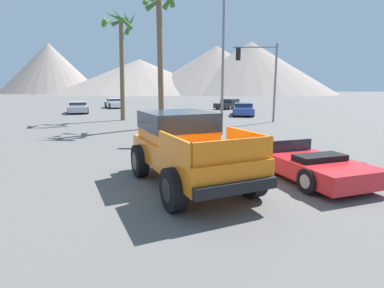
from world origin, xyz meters
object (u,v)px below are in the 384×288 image
(parked_car_silver, at_px, (78,107))
(palm_tree_short, at_px, (120,40))
(red_convertible_car, at_px, (301,162))
(traffic_light_main, at_px, (259,68))
(parked_car_dark, at_px, (230,104))
(palm_tree_tall, at_px, (160,24))
(orange_pickup_truck, at_px, (185,144))
(parked_car_blue, at_px, (243,109))
(parked_car_white, at_px, (114,103))
(street_lamp_post, at_px, (223,48))

(parked_car_silver, bearing_deg, palm_tree_short, 113.27)
(red_convertible_car, distance_m, traffic_light_main, 14.95)
(parked_car_dark, relative_size, traffic_light_main, 0.80)
(parked_car_silver, relative_size, traffic_light_main, 0.77)
(parked_car_dark, distance_m, palm_tree_tall, 19.33)
(orange_pickup_truck, height_order, parked_car_dark, orange_pickup_truck)
(parked_car_blue, xyz_separation_m, palm_tree_tall, (-6.47, -8.93, 6.03))
(parked_car_white, relative_size, parked_car_blue, 0.99)
(palm_tree_tall, distance_m, palm_tree_short, 5.69)
(parked_car_blue, distance_m, street_lamp_post, 12.93)
(parked_car_dark, height_order, palm_tree_tall, palm_tree_tall)
(traffic_light_main, distance_m, street_lamp_post, 7.30)
(orange_pickup_truck, bearing_deg, palm_tree_short, 84.07)
(red_convertible_car, bearing_deg, palm_tree_tall, 96.49)
(street_lamp_post, bearing_deg, parked_car_blue, 78.03)
(traffic_light_main, xyz_separation_m, palm_tree_short, (-10.84, 0.60, 2.21))
(traffic_light_main, xyz_separation_m, palm_tree_tall, (-6.97, -3.56, 2.58))
(parked_car_silver, height_order, traffic_light_main, traffic_light_main)
(parked_car_dark, relative_size, street_lamp_post, 0.59)
(parked_car_white, bearing_deg, orange_pickup_truck, 81.18)
(orange_pickup_truck, relative_size, street_lamp_post, 0.65)
(parked_car_dark, height_order, street_lamp_post, street_lamp_post)
(orange_pickup_truck, distance_m, parked_car_blue, 21.08)
(parked_car_silver, distance_m, palm_tree_short, 10.61)
(red_convertible_car, xyz_separation_m, parked_car_silver, (-16.40, 21.27, 0.16))
(parked_car_white, xyz_separation_m, traffic_light_main, (15.98, -14.50, 3.44))
(parked_car_white, distance_m, parked_car_blue, 17.97)
(palm_tree_short, bearing_deg, parked_car_white, 110.31)
(parked_car_silver, bearing_deg, parked_car_white, -122.91)
(parked_car_silver, distance_m, palm_tree_tall, 15.84)
(parked_car_white, relative_size, traffic_light_main, 0.79)
(red_convertible_car, distance_m, parked_car_dark, 28.38)
(orange_pickup_truck, distance_m, traffic_light_main, 16.23)
(street_lamp_post, height_order, palm_tree_short, palm_tree_short)
(traffic_light_main, height_order, street_lamp_post, street_lamp_post)
(parked_car_dark, bearing_deg, street_lamp_post, 119.73)
(parked_car_blue, distance_m, palm_tree_short, 12.72)
(parked_car_silver, xyz_separation_m, parked_car_white, (1.34, 7.71, 0.03))
(red_convertible_car, xyz_separation_m, parked_car_blue, (0.42, 19.85, 0.17))
(red_convertible_car, relative_size, palm_tree_tall, 0.54)
(orange_pickup_truck, distance_m, red_convertible_car, 3.67)
(red_convertible_car, height_order, street_lamp_post, street_lamp_post)
(parked_car_white, height_order, traffic_light_main, traffic_light_main)
(orange_pickup_truck, height_order, street_lamp_post, street_lamp_post)
(red_convertible_car, height_order, parked_car_silver, parked_car_silver)
(orange_pickup_truck, relative_size, parked_car_silver, 1.15)
(red_convertible_car, distance_m, palm_tree_tall, 13.94)
(parked_car_white, bearing_deg, parked_car_silver, 50.14)
(parked_car_silver, xyz_separation_m, parked_car_blue, (16.82, -1.42, 0.01))
(traffic_light_main, bearing_deg, street_lamp_post, 65.26)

